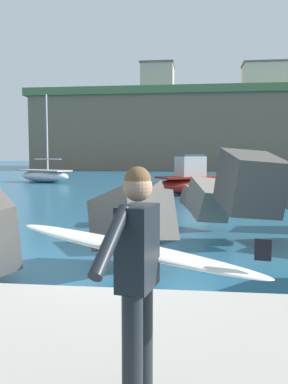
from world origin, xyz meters
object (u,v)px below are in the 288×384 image
at_px(surfer_with_board, 138,265).
at_px(station_building_west, 157,94).
at_px(mooring_buoy_middle, 167,191).
at_px(station_building_east, 265,78).
at_px(station_building_central, 158,80).
at_px(mooring_buoy_inner, 243,188).
at_px(boat_mid_left, 195,182).
at_px(boat_near_right, 45,175).

height_order(surfer_with_board, station_building_west, station_building_west).
height_order(mooring_buoy_middle, station_building_east, station_building_east).
bearing_deg(surfer_with_board, station_building_east, 79.64).
distance_m(station_building_west, station_building_central, 14.93).
bearing_deg(station_building_east, mooring_buoy_inner, -100.98).
relative_size(surfer_with_board, station_building_west, 0.30).
xyz_separation_m(boat_mid_left, mooring_buoy_middle, (-1.48, -0.76, -0.49)).
xyz_separation_m(boat_mid_left, mooring_buoy_inner, (2.84, 1.93, -0.49)).
height_order(surfer_with_board, boat_near_right, boat_near_right).
xyz_separation_m(surfer_with_board, station_building_west, (-6.94, 83.12, 14.12)).
bearing_deg(station_building_east, boat_near_right, -122.09).
distance_m(surfer_with_board, boat_near_right, 31.47).
distance_m(boat_near_right, station_building_east, 47.54).
height_order(surfer_with_board, station_building_central, station_building_central).
bearing_deg(boat_near_right, station_building_central, 81.17).
relative_size(boat_mid_left, mooring_buoy_middle, 11.27).
height_order(mooring_buoy_inner, station_building_west, station_building_west).
xyz_separation_m(boat_near_right, boat_mid_left, (12.25, -9.63, 0.14)).
bearing_deg(surfer_with_board, mooring_buoy_middle, 92.75).
xyz_separation_m(mooring_buoy_inner, mooring_buoy_middle, (-4.32, -2.69, 0.00)).
bearing_deg(surfer_with_board, boat_mid_left, 88.32).
bearing_deg(mooring_buoy_middle, boat_mid_left, 27.20).
relative_size(boat_mid_left, station_building_east, 0.67).
xyz_separation_m(boat_mid_left, station_building_central, (-6.19, 48.66, 14.76)).
bearing_deg(station_building_central, station_building_west, 95.08).
relative_size(mooring_buoy_middle, station_building_central, 0.07).
xyz_separation_m(surfer_with_board, boat_mid_left, (0.57, 19.59, -0.56)).
xyz_separation_m(boat_mid_left, station_building_east, (11.78, 47.94, 14.54)).
bearing_deg(surfer_with_board, mooring_buoy_inner, 80.97).
xyz_separation_m(boat_near_right, station_building_west, (4.74, 53.90, 14.82)).
relative_size(surfer_with_board, boat_near_right, 0.30).
height_order(station_building_west, station_building_central, station_building_central).
relative_size(mooring_buoy_inner, station_building_central, 0.07).
bearing_deg(surfer_with_board, station_building_west, 94.77).
height_order(boat_near_right, station_building_west, station_building_west).
bearing_deg(mooring_buoy_inner, station_building_central, 100.94).
bearing_deg(station_building_central, mooring_buoy_inner, -79.06).
distance_m(boat_near_right, boat_mid_left, 15.58).
bearing_deg(boat_near_right, station_building_west, 84.98).
distance_m(surfer_with_board, station_building_west, 84.60).
bearing_deg(mooring_buoy_inner, surfer_with_board, -99.03).
bearing_deg(station_building_central, surfer_with_board, -85.30).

